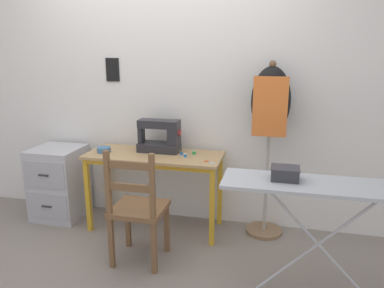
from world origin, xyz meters
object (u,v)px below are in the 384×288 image
Objects in this scene: fabric_bowl at (104,149)px; thread_spool_mid_table at (185,156)px; sewing_machine at (161,137)px; filing_cabinet at (59,183)px; ironing_board at (323,190)px; thread_spool_far_edge at (194,153)px; wooden_chair at (138,209)px; scissors at (208,162)px; thread_spool_near_machine at (181,153)px; dress_form at (270,111)px; storage_box at (285,173)px.

fabric_bowl is 0.76m from thread_spool_mid_table.
fabric_bowl is (-0.50, -0.14, -0.11)m from sewing_machine.
filing_cabinet is 2.51m from ironing_board.
thread_spool_far_edge reaches higher than filing_cabinet.
wooden_chair is at bearing -45.30° from fabric_bowl.
sewing_machine is 0.54m from scissors.
scissors is (0.48, -0.22, -0.13)m from sewing_machine.
sewing_machine is at bearing 160.37° from thread_spool_near_machine.
scissors is 0.67m from dress_form.
dress_form reaches higher than scissors.
ironing_board is (0.85, -0.59, 0.06)m from scissors.
dress_form reaches higher than thread_spool_mid_table.
scissors is 1.56m from filing_cabinet.
ironing_board reaches higher than scissors.
thread_spool_near_machine is (0.71, 0.07, -0.01)m from fabric_bowl.
filing_cabinet is at bearing 161.57° from storage_box.
thread_spool_mid_table reaches higher than scissors.
wooden_chair is (0.02, -0.67, -0.41)m from sewing_machine.
sewing_machine is 0.99m from dress_form.
fabric_bowl is at bearing 157.94° from storage_box.
filing_cabinet is at bearing -176.82° from dress_form.
sewing_machine reaches higher than thread_spool_mid_table.
sewing_machine is 0.25m from thread_spool_near_machine.
scissors is at bearing -4.79° from fabric_bowl.
thread_spool_far_edge is 0.04× the size of wooden_chair.
thread_spool_mid_table is 0.11m from thread_spool_far_edge.
thread_spool_mid_table is 0.02× the size of dress_form.
wooden_chair is 1.35m from dress_form.
sewing_machine is 3.70× the size of scissors.
fabric_bowl is 0.71m from thread_spool_near_machine.
thread_spool_mid_table is 0.05× the size of filing_cabinet.
scissors is at bearing -5.49° from filing_cabinet.
thread_spool_near_machine is 0.05× the size of filing_cabinet.
thread_spool_near_machine is at bearing 72.23° from wooden_chair.
thread_spool_near_machine is 1.14m from storage_box.
sewing_machine is 2.14× the size of storage_box.
ironing_board is (1.83, -0.67, 0.03)m from fabric_bowl.
dress_form reaches higher than storage_box.
filing_cabinet is at bearing 177.69° from thread_spool_mid_table.
wooden_chair is 0.61× the size of dress_form.
wooden_chair is 1.15m from storage_box.
ironing_board is (0.37, -0.84, -0.35)m from dress_form.
wooden_chair reaches higher than fabric_bowl.
wooden_chair is (-0.19, -0.59, -0.29)m from thread_spool_near_machine.
filing_cabinet is 3.84× the size of storage_box.
thread_spool_far_edge is at bearing 7.68° from fabric_bowl.
dress_form is (1.99, 0.11, 0.77)m from filing_cabinet.
storage_box is at bearing -39.01° from thread_spool_near_machine.
thread_spool_near_machine is at bearing -157.78° from thread_spool_far_edge.
sewing_machine reaches higher than fabric_bowl.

